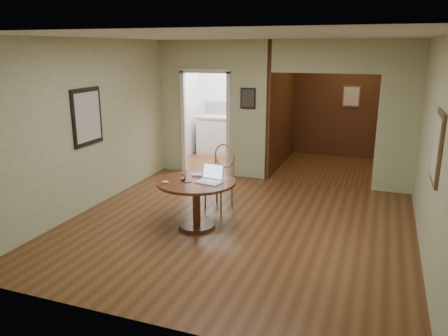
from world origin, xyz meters
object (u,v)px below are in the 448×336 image
(open_laptop, at_px, (211,177))
(closed_laptop, at_px, (202,175))
(dining_table, at_px, (196,193))
(chair, at_px, (221,173))

(open_laptop, relative_size, closed_laptop, 1.29)
(dining_table, relative_size, closed_laptop, 3.92)
(chair, bearing_deg, closed_laptop, -78.54)
(open_laptop, bearing_deg, dining_table, -160.48)
(open_laptop, distance_m, closed_laptop, 0.31)
(dining_table, distance_m, open_laptop, 0.33)
(dining_table, bearing_deg, chair, 88.02)
(closed_laptop, bearing_deg, dining_table, -110.35)
(chair, bearing_deg, dining_table, -76.63)
(open_laptop, height_order, closed_laptop, open_laptop)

